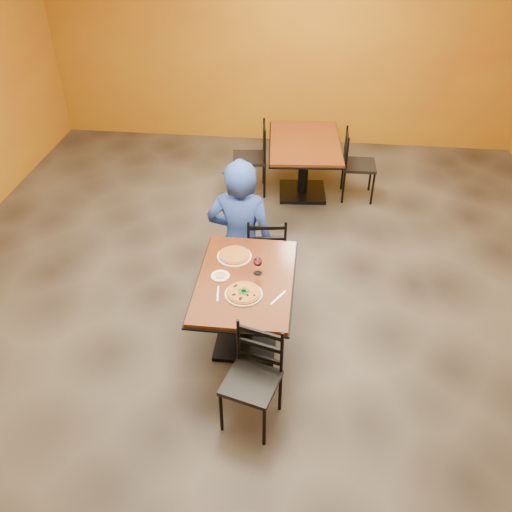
# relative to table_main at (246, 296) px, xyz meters

# --- Properties ---
(floor) EXTENTS (7.00, 8.00, 0.01)m
(floor) POSITION_rel_table_main_xyz_m (0.00, 0.50, -0.56)
(floor) COLOR black
(floor) RESTS_ON ground
(wall_back) EXTENTS (7.00, 0.01, 3.00)m
(wall_back) POSITION_rel_table_main_xyz_m (0.00, 4.50, 0.94)
(wall_back) COLOR #AC7813
(wall_back) RESTS_ON ground
(table_main) EXTENTS (0.83, 1.23, 0.75)m
(table_main) POSITION_rel_table_main_xyz_m (0.00, 0.00, 0.00)
(table_main) COLOR maroon
(table_main) RESTS_ON floor
(table_second) EXTENTS (1.01, 1.40, 0.75)m
(table_second) POSITION_rel_table_main_xyz_m (0.39, 2.82, 0.00)
(table_second) COLOR maroon
(table_second) RESTS_ON floor
(chair_main_near) EXTENTS (0.48, 0.48, 0.86)m
(chair_main_near) POSITION_rel_table_main_xyz_m (0.15, -0.84, -0.13)
(chair_main_near) COLOR black
(chair_main_near) RESTS_ON floor
(chair_main_far) EXTENTS (0.45, 0.45, 0.87)m
(chair_main_far) POSITION_rel_table_main_xyz_m (0.09, 0.90, -0.12)
(chair_main_far) COLOR black
(chair_main_far) RESTS_ON floor
(chair_second_left) EXTENTS (0.48, 0.48, 0.94)m
(chair_second_left) POSITION_rel_table_main_xyz_m (-0.31, 2.82, -0.09)
(chair_second_left) COLOR black
(chair_second_left) RESTS_ON floor
(chair_second_right) EXTENTS (0.42, 0.42, 0.90)m
(chair_second_right) POSITION_rel_table_main_xyz_m (1.10, 2.82, -0.10)
(chair_second_right) COLOR black
(chair_second_right) RESTS_ON floor
(diner) EXTENTS (0.70, 0.48, 1.41)m
(diner) POSITION_rel_table_main_xyz_m (-0.17, 0.90, 0.15)
(diner) COLOR navy
(diner) RESTS_ON floor
(plate_main) EXTENTS (0.31, 0.31, 0.01)m
(plate_main) POSITION_rel_table_main_xyz_m (0.01, -0.20, 0.20)
(plate_main) COLOR white
(plate_main) RESTS_ON table_main
(pizza_main) EXTENTS (0.28, 0.28, 0.02)m
(pizza_main) POSITION_rel_table_main_xyz_m (0.01, -0.20, 0.21)
(pizza_main) COLOR maroon
(pizza_main) RESTS_ON plate_main
(plate_far) EXTENTS (0.31, 0.31, 0.01)m
(plate_far) POSITION_rel_table_main_xyz_m (-0.14, 0.30, 0.20)
(plate_far) COLOR white
(plate_far) RESTS_ON table_main
(pizza_far) EXTENTS (0.28, 0.28, 0.02)m
(pizza_far) POSITION_rel_table_main_xyz_m (-0.14, 0.30, 0.21)
(pizza_far) COLOR #BA7723
(pizza_far) RESTS_ON plate_far
(side_plate) EXTENTS (0.16, 0.16, 0.01)m
(side_plate) POSITION_rel_table_main_xyz_m (-0.22, 0.01, 0.20)
(side_plate) COLOR white
(side_plate) RESTS_ON table_main
(dip) EXTENTS (0.09, 0.09, 0.01)m
(dip) POSITION_rel_table_main_xyz_m (-0.22, 0.01, 0.21)
(dip) COLOR tan
(dip) RESTS_ON side_plate
(wine_glass) EXTENTS (0.08, 0.08, 0.18)m
(wine_glass) POSITION_rel_table_main_xyz_m (0.10, 0.09, 0.28)
(wine_glass) COLOR white
(wine_glass) RESTS_ON table_main
(fork) EXTENTS (0.04, 0.19, 0.00)m
(fork) POSITION_rel_table_main_xyz_m (-0.20, -0.22, 0.20)
(fork) COLOR silver
(fork) RESTS_ON table_main
(knife) EXTENTS (0.12, 0.19, 0.00)m
(knife) POSITION_rel_table_main_xyz_m (0.30, -0.21, 0.20)
(knife) COLOR silver
(knife) RESTS_ON table_main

